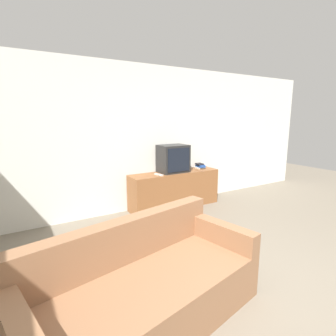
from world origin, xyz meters
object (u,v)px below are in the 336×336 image
(couch, at_px, (145,291))
(remote_on_stand, at_px, (159,175))
(tv_stand, at_px, (175,189))
(book_stack, at_px, (200,166))
(television, at_px, (173,159))

(couch, relative_size, remote_on_stand, 10.54)
(tv_stand, bearing_deg, book_stack, 4.40)
(tv_stand, xyz_separation_m, remote_on_stand, (-0.39, -0.08, 0.35))
(television, height_order, couch, television)
(tv_stand, bearing_deg, couch, -127.31)
(book_stack, bearing_deg, remote_on_stand, -172.94)
(couch, bearing_deg, book_stack, 33.00)
(couch, bearing_deg, television, 41.77)
(television, relative_size, book_stack, 2.50)
(television, distance_m, remote_on_stand, 0.45)
(television, bearing_deg, couch, -126.68)
(tv_stand, height_order, couch, couch)
(television, height_order, remote_on_stand, television)
(tv_stand, bearing_deg, television, 131.28)
(tv_stand, distance_m, remote_on_stand, 0.53)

